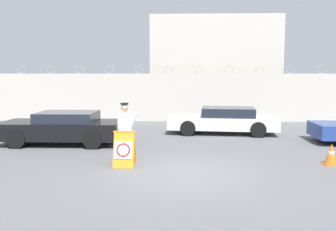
% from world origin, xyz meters
% --- Properties ---
extents(ground_plane, '(90.00, 90.00, 0.00)m').
position_xyz_m(ground_plane, '(0.00, 0.00, 0.00)').
color(ground_plane, '#5B5B5E').
extents(perimeter_wall, '(36.00, 0.30, 3.12)m').
position_xyz_m(perimeter_wall, '(-0.00, 11.15, 1.34)').
color(perimeter_wall, '#ADA8A0').
rests_on(perimeter_wall, ground_plane).
extents(building_block, '(8.04, 5.36, 6.21)m').
position_xyz_m(building_block, '(1.96, 15.55, 3.11)').
color(building_block, '#B2ADA3').
rests_on(building_block, ground_plane).
extents(barricade_sign, '(0.63, 0.66, 1.03)m').
position_xyz_m(barricade_sign, '(-1.75, 0.70, 0.51)').
color(barricade_sign, orange).
rests_on(barricade_sign, ground_plane).
extents(security_guard, '(0.57, 0.61, 1.80)m').
position_xyz_m(security_guard, '(-1.82, 1.31, 1.01)').
color(security_guard, '#232838').
rests_on(security_guard, ground_plane).
extents(traffic_cone_mid, '(0.41, 0.41, 0.63)m').
position_xyz_m(traffic_cone_mid, '(4.32, 1.11, 0.31)').
color(traffic_cone_mid, orange).
rests_on(traffic_cone_mid, ground_plane).
extents(parked_car_front_coupe, '(4.47, 2.02, 1.24)m').
position_xyz_m(parked_car_front_coupe, '(-4.60, 4.00, 0.64)').
color(parked_car_front_coupe, black).
rests_on(parked_car_front_coupe, ground_plane).
extents(parked_car_rear_sedan, '(4.92, 2.28, 1.18)m').
position_xyz_m(parked_car_rear_sedan, '(1.78, 6.76, 0.60)').
color(parked_car_rear_sedan, black).
rests_on(parked_car_rear_sedan, ground_plane).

